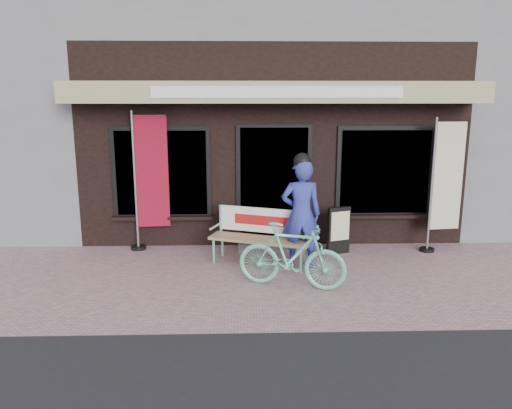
{
  "coord_description": "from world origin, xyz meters",
  "views": [
    {
      "loc": [
        -0.59,
        -6.83,
        2.72
      ],
      "look_at": [
        -0.36,
        0.7,
        1.05
      ],
      "focal_mm": 35.0,
      "sensor_mm": 36.0,
      "label": 1
    }
  ],
  "objects_px": {
    "menu_stand": "(339,230)",
    "nobori_red": "(149,179)",
    "bench": "(261,232)",
    "person": "(301,212)",
    "bicycle": "(292,256)",
    "nobori_cream": "(445,184)"
  },
  "relations": [
    {
      "from": "menu_stand",
      "to": "nobori_red",
      "type": "bearing_deg",
      "value": 154.68
    },
    {
      "from": "person",
      "to": "nobori_cream",
      "type": "relative_size",
      "value": 0.79
    },
    {
      "from": "nobori_cream",
      "to": "menu_stand",
      "type": "xyz_separation_m",
      "value": [
        -1.84,
        -0.11,
        -0.79
      ]
    },
    {
      "from": "nobori_cream",
      "to": "nobori_red",
      "type": "bearing_deg",
      "value": 169.98
    },
    {
      "from": "person",
      "to": "bicycle",
      "type": "height_order",
      "value": "person"
    },
    {
      "from": "person",
      "to": "bicycle",
      "type": "bearing_deg",
      "value": -104.74
    },
    {
      "from": "menu_stand",
      "to": "bicycle",
      "type": "bearing_deg",
      "value": -141.27
    },
    {
      "from": "bicycle",
      "to": "person",
      "type": "bearing_deg",
      "value": 3.37
    },
    {
      "from": "bench",
      "to": "person",
      "type": "relative_size",
      "value": 0.92
    },
    {
      "from": "bicycle",
      "to": "menu_stand",
      "type": "bearing_deg",
      "value": -14.36
    },
    {
      "from": "nobori_cream",
      "to": "menu_stand",
      "type": "bearing_deg",
      "value": 176.46
    },
    {
      "from": "person",
      "to": "menu_stand",
      "type": "relative_size",
      "value": 2.23
    },
    {
      "from": "person",
      "to": "nobori_cream",
      "type": "height_order",
      "value": "nobori_cream"
    },
    {
      "from": "bench",
      "to": "person",
      "type": "height_order",
      "value": "person"
    },
    {
      "from": "person",
      "to": "bicycle",
      "type": "relative_size",
      "value": 1.17
    },
    {
      "from": "bicycle",
      "to": "menu_stand",
      "type": "height_order",
      "value": "bicycle"
    },
    {
      "from": "bench",
      "to": "nobori_cream",
      "type": "distance_m",
      "value": 3.31
    },
    {
      "from": "nobori_red",
      "to": "nobori_cream",
      "type": "bearing_deg",
      "value": -8.4
    },
    {
      "from": "nobori_cream",
      "to": "bench",
      "type": "bearing_deg",
      "value": -177.57
    },
    {
      "from": "bench",
      "to": "nobori_red",
      "type": "bearing_deg",
      "value": 178.03
    },
    {
      "from": "bench",
      "to": "menu_stand",
      "type": "xyz_separation_m",
      "value": [
        1.36,
        0.42,
        -0.1
      ]
    },
    {
      "from": "person",
      "to": "menu_stand",
      "type": "distance_m",
      "value": 1.1
    }
  ]
}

